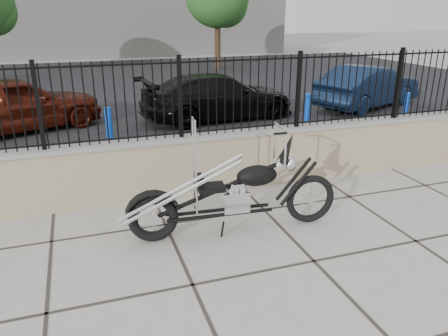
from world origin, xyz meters
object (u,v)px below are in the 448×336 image
object	(u,v)px
car_red	(15,104)
car_blue	(368,86)
chopper_motorcycle	(231,176)
car_black	(218,96)

from	to	relation	value
car_red	car_blue	bearing A→B (deg)	-114.18
car_red	car_blue	xyz separation A→B (m)	(9.81, -0.32, -0.05)
car_blue	car_red	bearing A→B (deg)	66.59
chopper_motorcycle	car_black	world-z (taller)	chopper_motorcycle
car_black	car_blue	size ratio (longest dim) A/B	1.11
chopper_motorcycle	car_black	size ratio (longest dim) A/B	0.65
chopper_motorcycle	car_red	bearing A→B (deg)	120.91
car_blue	chopper_motorcycle	bearing A→B (deg)	111.61
chopper_motorcycle	car_black	xyz separation A→B (m)	(1.81, 6.18, -0.20)
chopper_motorcycle	car_blue	world-z (taller)	chopper_motorcycle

